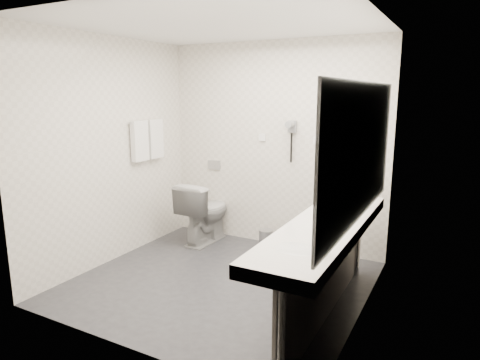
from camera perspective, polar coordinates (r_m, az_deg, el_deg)
The scene contains 30 objects.
floor at distance 4.42m, azimuth -2.71°, elevation -13.62°, with size 2.80×2.80×0.00m, color #2E2F34.
ceiling at distance 4.04m, azimuth -3.07°, elevation 20.38°, with size 2.80×2.80×0.00m, color white.
wall_back at distance 5.19m, azimuth 4.56°, elevation 4.60°, with size 2.80×2.80×0.00m, color white.
wall_front at distance 3.03m, azimuth -15.67°, elevation -0.93°, with size 2.80×2.80×0.00m, color white.
wall_left at distance 4.91m, azimuth -17.05°, elevation 3.71°, with size 2.60×2.60×0.00m, color white.
wall_right at distance 3.54m, azimuth 16.92°, elevation 0.79°, with size 2.60×2.60×0.00m, color white.
vanity_counter at distance 3.53m, azimuth 11.42°, elevation -6.53°, with size 0.55×2.20×0.10m, color white.
vanity_panel at distance 3.67m, azimuth 11.53°, elevation -12.89°, with size 0.03×2.15×0.75m, color gray.
vanity_post_near at distance 2.80m, azimuth 5.51°, elevation -21.13°, with size 0.06×0.06×0.75m, color silver.
vanity_post_far at distance 4.61m, azimuth 15.69°, elevation -7.94°, with size 0.06×0.06×0.75m, color silver.
mirror at distance 3.32m, azimuth 16.17°, elevation 3.63°, with size 0.02×2.20×1.05m, color #B2BCC6.
basin_near at distance 2.93m, azimuth 7.68°, elevation -9.48°, with size 0.40×0.31×0.05m, color white.
basin_far at distance 4.12m, azimuth 14.09°, elevation -3.48°, with size 0.40×0.31×0.05m, color white.
faucet_near at distance 2.84m, azimuth 11.45°, elevation -8.36°, with size 0.04×0.04×0.15m, color silver.
faucet_far at distance 4.06m, azimuth 16.82°, elevation -2.56°, with size 0.04×0.04×0.15m, color silver.
soap_bottle_a at distance 3.50m, azimuth 11.12°, elevation -4.97°, with size 0.04×0.04×0.10m, color beige.
soap_bottle_c at distance 3.48m, azimuth 12.09°, elevation -4.75°, with size 0.05×0.05×0.14m, color beige.
glass_left at distance 3.70m, azimuth 15.16°, elevation -4.20°, with size 0.06×0.06×0.10m, color silver.
toilet at distance 5.42m, azimuth -4.80°, elevation -4.31°, with size 0.44×0.78×0.79m, color white.
flush_plate at distance 5.61m, azimuth -3.52°, elevation 2.05°, with size 0.18×0.02×0.12m, color #B2B5BA.
pedal_bin at distance 5.21m, azimuth 3.53°, elevation -8.17°, with size 0.17×0.17×0.24m, color #B2B5BA.
bin_lid at distance 5.17m, azimuth 3.55°, elevation -6.84°, with size 0.17×0.17×0.01m, color #B2B5BA.
towel_rail at distance 5.25m, azimuth -12.58°, elevation 7.72°, with size 0.02×0.02×0.62m, color silver.
towel_near at distance 5.16m, azimuth -13.40°, elevation 5.16°, with size 0.07×0.24×0.48m, color white.
towel_far at distance 5.37m, azimuth -11.42°, elevation 5.50°, with size 0.07×0.24×0.48m, color white.
dryer_cradle at distance 5.04m, azimuth 7.09°, elevation 7.19°, with size 0.10×0.04×0.14m, color gray.
dryer_barrel at distance 4.98m, azimuth 6.80°, elevation 7.49°, with size 0.08×0.08×0.14m, color gray.
dryer_cord at distance 5.06m, azimuth 6.95°, elevation 4.36°, with size 0.02×0.02×0.35m, color black.
switch_plate_a at distance 5.23m, azimuth 3.01°, elevation 5.77°, with size 0.09×0.02×0.09m, color white.
switch_plate_b at distance 4.98m, azimuth 10.35°, elevation 5.29°, with size 0.09×0.02×0.09m, color white.
Camera 1 is at (2.06, -3.42, 1.89)m, focal length 31.53 mm.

